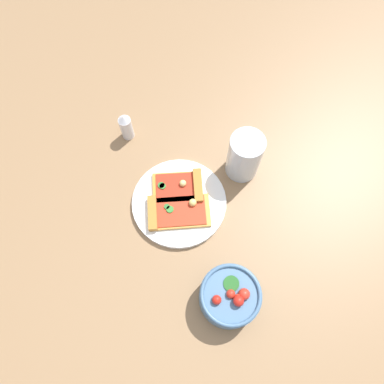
% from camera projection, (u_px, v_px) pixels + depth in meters
% --- Properties ---
extents(ground_plane, '(2.40, 2.40, 0.00)m').
position_uv_depth(ground_plane, '(183.00, 202.00, 0.86)').
color(ground_plane, '#93704C').
rests_on(ground_plane, ground).
extents(plate, '(0.22, 0.22, 0.01)m').
position_uv_depth(plate, '(178.00, 201.00, 0.85)').
color(plate, white).
rests_on(plate, ground_plane).
extents(pizza_slice_near, '(0.12, 0.14, 0.02)m').
position_uv_depth(pizza_slice_near, '(183.00, 187.00, 0.85)').
color(pizza_slice_near, gold).
rests_on(pizza_slice_near, plate).
extents(pizza_slice_far, '(0.12, 0.16, 0.02)m').
position_uv_depth(pizza_slice_far, '(175.00, 212.00, 0.82)').
color(pizza_slice_far, gold).
rests_on(pizza_slice_far, plate).
extents(salad_bowl, '(0.13, 0.13, 0.08)m').
position_uv_depth(salad_bowl, '(229.00, 297.00, 0.73)').
color(salad_bowl, '#4C7299').
rests_on(salad_bowl, ground_plane).
extents(soda_glass, '(0.08, 0.08, 0.13)m').
position_uv_depth(soda_glass, '(244.00, 157.00, 0.84)').
color(soda_glass, silver).
rests_on(soda_glass, ground_plane).
extents(pepper_shaker, '(0.03, 0.03, 0.08)m').
position_uv_depth(pepper_shaker, '(126.00, 127.00, 0.89)').
color(pepper_shaker, silver).
rests_on(pepper_shaker, ground_plane).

